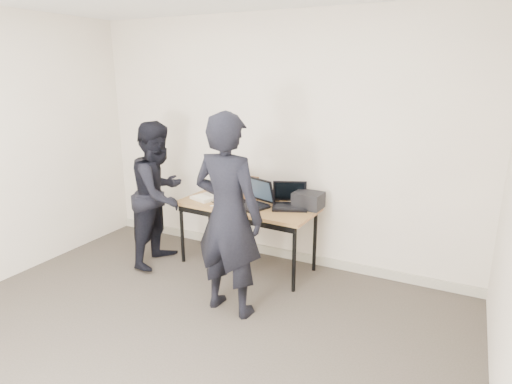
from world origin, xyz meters
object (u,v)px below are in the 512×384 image
Objects in this scene: laptop_beige at (207,195)px; person_typist at (228,216)px; laptop_right at (289,201)px; person_observer at (159,194)px; leather_satchel at (242,186)px; desk at (246,210)px; equipment_box at (308,200)px; laptop_center at (253,200)px.

laptop_beige is 1.16m from person_typist.
person_observer is (-1.36, -0.44, 0.02)m from laptop_right.
leather_satchel is 0.21× the size of person_typist.
person_observer is (-0.42, -0.30, 0.03)m from laptop_beige.
desk is 0.67m from equipment_box.
laptop_right is at bearing -164.03° from equipment_box.
person_observer is (-1.00, -0.30, 0.01)m from laptop_center.
person_typist reaches higher than desk.
laptop_right is at bearing -3.79° from leather_satchel.
desk is 3.34× the size of laptop_right.
desk is 0.48m from laptop_right.
laptop_right is 0.29× the size of person_observer.
person_typist is 1.32m from person_observer.
laptop_center is 1.02× the size of laptop_right.
equipment_box is at bearing -105.06° from person_typist.
equipment_box is 0.16× the size of person_typist.
person_typist is at bearing -57.67° from laptop_center.
laptop_beige is 0.88× the size of leather_satchel.
laptop_beige is 0.71× the size of laptop_right.
desk is at bearing -161.55° from laptop_center.
person_observer is at bearing -158.67° from desk.
desk is 0.15m from laptop_center.
laptop_center is 1.05m from person_observer.
laptop_beige is at bearing 166.26° from laptop_right.
laptop_center is at bearing -36.58° from leather_satchel.
laptop_center is 0.26× the size of person_typist.
person_observer reaches higher than desk.
laptop_beige is 1.15m from equipment_box.
laptop_beige is 0.52m from person_observer.
leather_satchel reaches higher than desk.
laptop_right reaches higher than equipment_box.
laptop_beige is at bearing -176.59° from desk.
desk is 0.51m from laptop_beige.
equipment_box is (0.81, -0.04, -0.04)m from leather_satchel.
equipment_box is 1.63m from person_observer.
laptop_center is 0.36m from leather_satchel.
leather_satchel is 0.23× the size of person_observer.
desk is at bearing 175.10° from laptop_right.
equipment_box is 0.18× the size of person_observer.
laptop_center is at bearing 18.41° from laptop_beige.
desk is 0.96× the size of person_observer.
person_observer is at bearing -162.31° from equipment_box.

